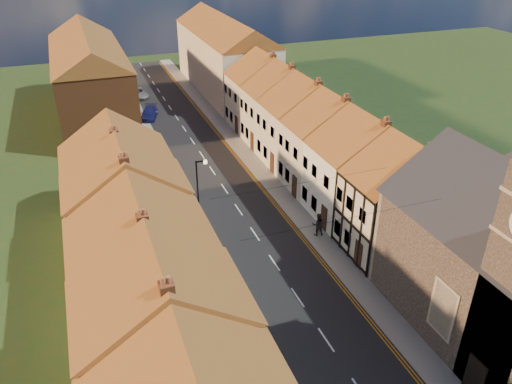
% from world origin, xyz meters
% --- Properties ---
extents(road, '(7.00, 90.00, 0.02)m').
position_xyz_m(road, '(0.00, 30.00, 0.01)').
color(road, black).
rests_on(road, ground).
extents(pavement_left, '(1.80, 90.00, 0.12)m').
position_xyz_m(pavement_left, '(-4.40, 30.00, 0.06)').
color(pavement_left, '#A3A194').
rests_on(pavement_left, ground).
extents(pavement_right, '(1.80, 90.00, 0.12)m').
position_xyz_m(pavement_right, '(4.40, 30.00, 0.06)').
color(pavement_right, '#A3A194').
rests_on(pavement_right, ground).
extents(church, '(11.25, 14.25, 15.20)m').
position_xyz_m(church, '(9.36, 3.32, 5.88)').
color(church, '#302922').
rests_on(church, ground).
extents(cottage_r_tudor, '(8.30, 5.20, 9.00)m').
position_xyz_m(cottage_r_tudor, '(9.27, 12.70, 4.47)').
color(cottage_r_tudor, beige).
rests_on(cottage_r_tudor, ground).
extents(cottage_r_white_near, '(8.30, 6.00, 9.00)m').
position_xyz_m(cottage_r_white_near, '(9.30, 18.10, 4.47)').
color(cottage_r_white_near, white).
rests_on(cottage_r_white_near, ground).
extents(cottage_r_cream_mid, '(8.30, 5.20, 9.00)m').
position_xyz_m(cottage_r_cream_mid, '(9.30, 23.50, 4.48)').
color(cottage_r_cream_mid, beige).
rests_on(cottage_r_cream_mid, ground).
extents(cottage_r_pink, '(8.30, 6.00, 9.00)m').
position_xyz_m(cottage_r_pink, '(9.30, 28.90, 4.47)').
color(cottage_r_pink, beige).
rests_on(cottage_r_pink, ground).
extents(cottage_r_white_far, '(8.30, 5.20, 9.00)m').
position_xyz_m(cottage_r_white_far, '(9.30, 34.30, 4.48)').
color(cottage_r_white_far, beige).
rests_on(cottage_r_white_far, ground).
extents(cottage_r_cream_far, '(8.30, 6.00, 9.00)m').
position_xyz_m(cottage_r_cream_far, '(9.30, 39.70, 4.47)').
color(cottage_r_cream_far, beige).
rests_on(cottage_r_cream_far, ground).
extents(cottage_l_cream, '(8.30, 6.30, 9.10)m').
position_xyz_m(cottage_l_cream, '(-9.30, 5.55, 4.52)').
color(cottage_l_cream, beige).
rests_on(cottage_l_cream, ground).
extents(cottage_l_white, '(8.30, 6.90, 8.80)m').
position_xyz_m(cottage_l_white, '(-9.30, 11.95, 4.37)').
color(cottage_l_white, white).
rests_on(cottage_l_white, ground).
extents(cottage_l_brick_mid, '(8.30, 5.70, 9.10)m').
position_xyz_m(cottage_l_brick_mid, '(-9.30, 18.05, 4.53)').
color(cottage_l_brick_mid, beige).
rests_on(cottage_l_brick_mid, ground).
extents(cottage_l_pink, '(8.30, 6.30, 8.80)m').
position_xyz_m(cottage_l_pink, '(-9.30, 23.85, 4.37)').
color(cottage_l_pink, beige).
rests_on(cottage_l_pink, ground).
extents(block_right_far, '(8.30, 24.20, 10.50)m').
position_xyz_m(block_right_far, '(9.30, 55.00, 5.29)').
color(block_right_far, beige).
rests_on(block_right_far, ground).
extents(block_left_far, '(8.30, 24.20, 10.50)m').
position_xyz_m(block_left_far, '(-9.30, 50.00, 5.29)').
color(block_left_far, brown).
rests_on(block_left_far, ground).
extents(lamppost, '(0.88, 0.15, 6.00)m').
position_xyz_m(lamppost, '(-3.81, 20.00, 3.54)').
color(lamppost, black).
rests_on(lamppost, pavement_left).
extents(car_far, '(3.04, 4.66, 1.26)m').
position_xyz_m(car_far, '(-3.19, 46.97, 0.63)').
color(car_far, navy).
rests_on(car_far, ground).
extents(car_distant, '(2.68, 4.68, 1.23)m').
position_xyz_m(car_distant, '(-3.20, 56.04, 0.62)').
color(car_distant, '#96999D').
rests_on(car_distant, ground).
extents(pedestrian_right, '(1.05, 0.90, 1.88)m').
position_xyz_m(pedestrian_right, '(4.47, 16.07, 1.06)').
color(pedestrian_right, black).
rests_on(pedestrian_right, pavement_right).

